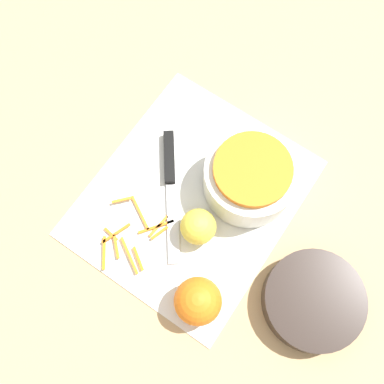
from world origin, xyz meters
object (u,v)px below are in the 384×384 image
at_px(lemon, 198,227).
at_px(orange_left, 198,301).
at_px(knife, 170,171).
at_px(bowl_speckled, 250,177).
at_px(bowl_dark, 313,301).

bearing_deg(lemon, orange_left, 33.68).
bearing_deg(knife, bowl_speckled, 77.79).
distance_m(knife, orange_left, 0.25).
distance_m(bowl_dark, orange_left, 0.20).
bearing_deg(bowl_dark, bowl_speckled, -120.20).
relative_size(knife, orange_left, 2.66).
bearing_deg(bowl_dark, orange_left, -54.97).
bearing_deg(knife, bowl_dark, 43.72).
xyz_separation_m(bowl_dark, orange_left, (0.11, -0.16, 0.02)).
bearing_deg(lemon, bowl_speckled, 167.74).
relative_size(bowl_speckled, lemon, 2.60).
relative_size(bowl_dark, knife, 0.80).
bearing_deg(bowl_speckled, orange_left, 10.69).
distance_m(bowl_speckled, bowl_dark, 0.24).
xyz_separation_m(knife, lemon, (0.07, 0.11, 0.03)).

